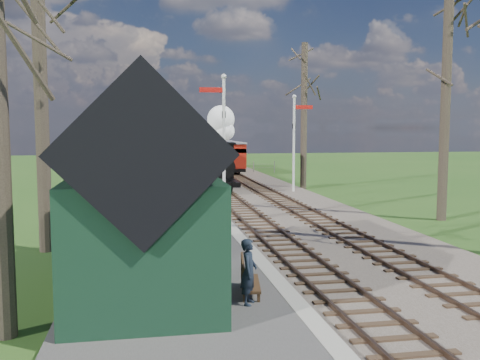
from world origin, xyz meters
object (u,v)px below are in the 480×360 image
(coach, at_px, (207,160))
(red_carriage_b, at_px, (220,153))
(semaphore_near, at_px, (222,132))
(red_carriage_a, at_px, (229,157))
(sign_board, at_px, (220,242))
(bench, at_px, (246,277))
(person, at_px, (249,272))
(locomotive, at_px, (219,155))
(station_shed, at_px, (144,197))
(semaphore_far, at_px, (295,136))

(coach, xyz_separation_m, red_carriage_b, (2.60, 11.88, -0.15))
(semaphore_near, height_order, red_carriage_b, semaphore_near)
(red_carriage_b, bearing_deg, red_carriage_a, -90.00)
(sign_board, xyz_separation_m, bench, (0.18, -2.74, -0.20))
(sign_board, distance_m, person, 3.45)
(locomotive, height_order, bench, locomotive)
(locomotive, relative_size, red_carriage_a, 0.97)
(coach, xyz_separation_m, person, (-2.21, -26.34, -0.74))
(semaphore_near, relative_size, red_carriage_a, 1.24)
(station_shed, relative_size, coach, 0.81)
(red_carriage_a, distance_m, sign_board, 29.69)
(sign_board, bearing_deg, red_carriage_a, 80.49)
(coach, xyz_separation_m, sign_board, (-2.30, -22.89, -0.86))
(locomotive, relative_size, red_carriage_b, 0.97)
(person, bearing_deg, semaphore_near, 15.22)
(semaphore_far, xyz_separation_m, locomotive, (-4.39, 0.70, -1.14))
(station_shed, relative_size, semaphore_near, 1.01)
(semaphore_near, xyz_separation_m, red_carriage_a, (3.37, 19.14, -2.15))
(semaphore_near, distance_m, sign_board, 10.64)
(station_shed, bearing_deg, semaphore_far, 64.28)
(coach, height_order, red_carriage_a, coach)
(station_shed, xyz_separation_m, red_carriage_a, (6.90, 31.15, -0.80))
(station_shed, relative_size, red_carriage_b, 1.26)
(red_carriage_a, xyz_separation_m, bench, (-4.73, -32.01, -0.91))
(sign_board, relative_size, bench, 0.81)
(red_carriage_b, bearing_deg, bench, -97.18)
(station_shed, xyz_separation_m, bench, (2.17, -0.87, -1.71))
(red_carriage_b, relative_size, person, 3.68)
(locomotive, height_order, red_carriage_b, locomotive)
(semaphore_near, distance_m, red_carriage_b, 24.97)
(red_carriage_a, bearing_deg, person, -98.36)
(sign_board, bearing_deg, red_carriage_b, 81.97)
(station_shed, distance_m, red_carriage_a, 31.91)
(locomotive, height_order, red_carriage_a, locomotive)
(semaphore_far, distance_m, red_carriage_a, 13.40)
(semaphore_far, height_order, sign_board, semaphore_far)
(locomotive, bearing_deg, sign_board, -97.76)
(station_shed, distance_m, red_carriage_b, 37.30)
(person, bearing_deg, locomotive, 15.09)
(semaphore_near, distance_m, locomotive, 6.89)
(red_carriage_a, bearing_deg, semaphore_near, -99.98)
(locomotive, relative_size, bench, 3.48)
(station_shed, relative_size, bench, 4.53)
(locomotive, xyz_separation_m, person, (-2.20, -20.27, -1.34))
(red_carriage_a, xyz_separation_m, sign_board, (-4.90, -29.27, -0.71))
(locomotive, xyz_separation_m, red_carriage_a, (2.61, 12.45, -0.74))
(coach, bearing_deg, semaphore_far, -57.12)
(semaphore_near, bearing_deg, semaphore_far, 49.40)
(station_shed, height_order, red_carriage_b, station_shed)
(locomotive, bearing_deg, red_carriage_a, 78.15)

